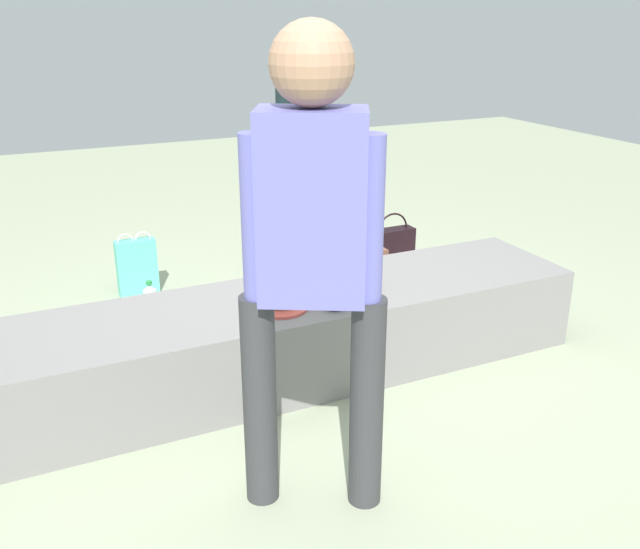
# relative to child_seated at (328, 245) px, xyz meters

# --- Properties ---
(ground_plane) EXTENTS (12.00, 12.00, 0.00)m
(ground_plane) POSITION_rel_child_seated_xyz_m (-0.13, 0.01, -0.59)
(ground_plane) COLOR #9AA385
(concrete_ledge) EXTENTS (2.59, 0.60, 0.38)m
(concrete_ledge) POSITION_rel_child_seated_xyz_m (-0.13, 0.01, -0.40)
(concrete_ledge) COLOR gray
(concrete_ledge) RESTS_ON ground_plane
(child_seated) EXTENTS (0.28, 0.33, 0.48)m
(child_seated) POSITION_rel_child_seated_xyz_m (0.00, 0.00, 0.00)
(child_seated) COLOR #24204B
(child_seated) RESTS_ON concrete_ledge
(adult_standing) EXTENTS (0.41, 0.31, 1.52)m
(adult_standing) POSITION_rel_child_seated_xyz_m (-0.44, -0.81, 0.33)
(adult_standing) COLOR #343539
(adult_standing) RESTS_ON ground_plane
(cake_plate) EXTENTS (0.22, 0.22, 0.07)m
(cake_plate) POSITION_rel_child_seated_xyz_m (-0.26, -0.10, -0.19)
(cake_plate) COLOR #E0594C
(cake_plate) RESTS_ON concrete_ledge
(gift_bag) EXTENTS (0.22, 0.08, 0.37)m
(gift_bag) POSITION_rel_child_seated_xyz_m (-0.60, 1.26, -0.43)
(gift_bag) COLOR #59C6B2
(gift_bag) RESTS_ON ground_plane
(railing_post) EXTENTS (0.36, 0.36, 1.27)m
(railing_post) POSITION_rel_child_seated_xyz_m (0.36, 1.34, -0.10)
(railing_post) COLOR black
(railing_post) RESTS_ON ground_plane
(water_bottle_near_gift) EXTENTS (0.07, 0.07, 0.19)m
(water_bottle_near_gift) POSITION_rel_child_seated_xyz_m (0.24, 0.52, -0.50)
(water_bottle_near_gift) COLOR silver
(water_bottle_near_gift) RESTS_ON ground_plane
(water_bottle_far_side) EXTENTS (0.07, 0.07, 0.22)m
(water_bottle_far_side) POSITION_rel_child_seated_xyz_m (-0.62, 0.86, -0.49)
(water_bottle_far_side) COLOR silver
(water_bottle_far_side) RESTS_ON ground_plane
(party_cup_red) EXTENTS (0.07, 0.07, 0.11)m
(party_cup_red) POSITION_rel_child_seated_xyz_m (0.03, 0.65, -0.54)
(party_cup_red) COLOR red
(party_cup_red) RESTS_ON ground_plane
(cake_box_white) EXTENTS (0.33, 0.37, 0.12)m
(cake_box_white) POSITION_rel_child_seated_xyz_m (-0.54, 0.56, -0.53)
(cake_box_white) COLOR white
(cake_box_white) RESTS_ON ground_plane
(handbag_black_leather) EXTENTS (0.29, 0.10, 0.34)m
(handbag_black_leather) POSITION_rel_child_seated_xyz_m (0.98, 1.08, -0.47)
(handbag_black_leather) COLOR black
(handbag_black_leather) RESTS_ON ground_plane
(handbag_brown_canvas) EXTENTS (0.31, 0.14, 0.37)m
(handbag_brown_canvas) POSITION_rel_child_seated_xyz_m (0.56, 0.75, -0.46)
(handbag_brown_canvas) COLOR brown
(handbag_brown_canvas) RESTS_ON ground_plane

